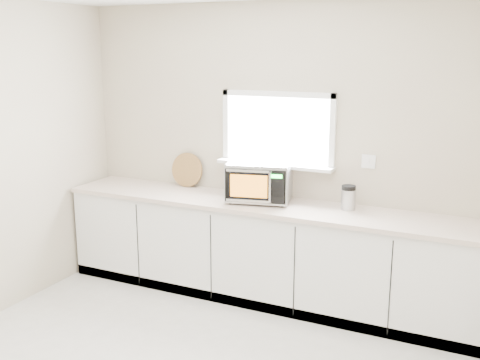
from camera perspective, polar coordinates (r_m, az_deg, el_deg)
The scene contains 7 objects.
back_wall at distance 5.24m, azimuth 3.88°, elevation 3.14°, with size 4.00×0.17×2.70m.
cabinets at distance 5.22m, azimuth 2.51°, elevation -7.41°, with size 3.92×0.60×0.88m, color silver.
countertop at distance 5.07m, azimuth 2.51°, elevation -2.57°, with size 3.92×0.64×0.04m, color beige.
microwave at distance 5.10m, azimuth 2.00°, elevation -0.05°, with size 0.64×0.55×0.36m.
knife_block at distance 5.26m, azimuth -0.14°, elevation -0.42°, with size 0.10×0.19×0.27m.
cutting_board at distance 5.66m, azimuth -5.41°, elevation 1.04°, with size 0.34×0.34×0.02m, color olive.
coffee_grinder at distance 4.92m, azimuth 10.95°, elevation -1.74°, with size 0.13×0.13×0.22m.
Camera 1 is at (1.89, -2.81, 2.27)m, focal length 42.00 mm.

